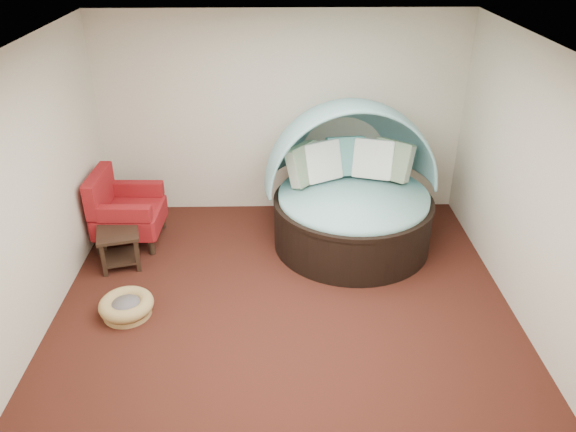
{
  "coord_description": "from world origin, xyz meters",
  "views": [
    {
      "loc": [
        -0.08,
        -4.91,
        3.86
      ],
      "look_at": [
        0.05,
        0.6,
        0.86
      ],
      "focal_mm": 35.0,
      "sensor_mm": 36.0,
      "label": 1
    }
  ],
  "objects_px": {
    "red_armchair": "(124,210)",
    "side_table": "(119,244)",
    "pet_basket": "(127,306)",
    "canopy_daybed": "(352,180)"
  },
  "relations": [
    {
      "from": "pet_basket",
      "to": "side_table",
      "type": "relative_size",
      "value": 1.1
    },
    {
      "from": "pet_basket",
      "to": "red_armchair",
      "type": "relative_size",
      "value": 0.67
    },
    {
      "from": "canopy_daybed",
      "to": "side_table",
      "type": "bearing_deg",
      "value": -174.54
    },
    {
      "from": "red_armchair",
      "to": "canopy_daybed",
      "type": "bearing_deg",
      "value": 1.16
    },
    {
      "from": "red_armchair",
      "to": "side_table",
      "type": "relative_size",
      "value": 1.65
    },
    {
      "from": "canopy_daybed",
      "to": "side_table",
      "type": "distance_m",
      "value": 2.99
    },
    {
      "from": "canopy_daybed",
      "to": "red_armchair",
      "type": "bearing_deg",
      "value": 173.83
    },
    {
      "from": "canopy_daybed",
      "to": "side_table",
      "type": "xyz_separation_m",
      "value": [
        -2.88,
        -0.56,
        -0.56
      ]
    },
    {
      "from": "pet_basket",
      "to": "canopy_daybed",
      "type": "bearing_deg",
      "value": 30.71
    },
    {
      "from": "pet_basket",
      "to": "red_armchair",
      "type": "distance_m",
      "value": 1.65
    }
  ]
}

